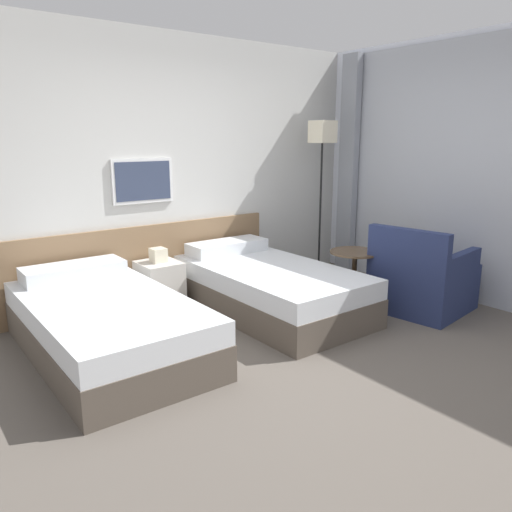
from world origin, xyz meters
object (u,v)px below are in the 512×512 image
nightstand (160,284)px  side_table (354,267)px  floor_lamp (322,146)px  bed_near_door (107,325)px  bed_near_window (269,288)px  armchair (422,282)px

nightstand → side_table: nightstand is taller
floor_lamp → bed_near_door: bearing=-168.0°
side_table → nightstand: bearing=146.1°
bed_near_window → side_table: bearing=-24.7°
bed_near_window → side_table: (0.81, -0.37, 0.16)m
nightstand → floor_lamp: bearing=-2.8°
bed_near_window → nightstand: size_ratio=3.21×
bed_near_door → nightstand: nightstand is taller
bed_near_window → floor_lamp: size_ratio=1.06×
bed_near_window → nightstand: 1.10m
bed_near_window → bed_near_door: bearing=180.0°
side_table → armchair: bearing=-51.4°
bed_near_door → side_table: size_ratio=3.53×
bed_near_door → nightstand: (0.82, 0.72, 0.01)m
nightstand → side_table: size_ratio=1.10×
armchair → bed_near_window: bearing=45.8°
side_table → armchair: armchair is taller
floor_lamp → bed_near_window: bearing=-154.2°
bed_near_door → armchair: armchair is taller
bed_near_door → bed_near_window: 1.64m
bed_near_window → floor_lamp: bearing=25.8°
bed_near_door → bed_near_window: size_ratio=1.00×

